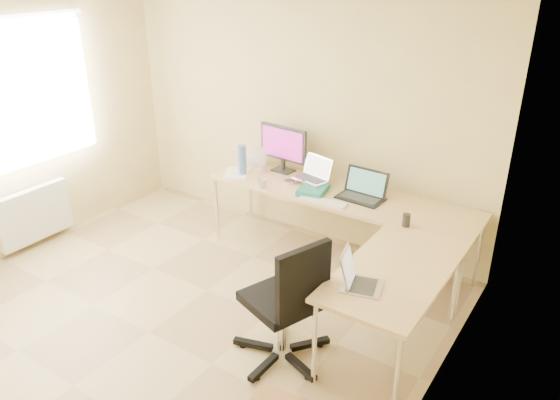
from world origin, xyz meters
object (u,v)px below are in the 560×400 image
Objects in this scene: laptop_black at (361,186)px; water_bottle at (242,160)px; keyboard at (323,202)px; desk_return at (390,313)px; desk_fan at (262,160)px; laptop_return at (363,274)px; monitor at (283,149)px; office_chair at (282,300)px; laptop_center at (312,169)px; mug at (261,183)px; desk_main at (338,228)px.

water_bottle is at bearing -171.97° from laptop_black.
desk_return is at bearing -41.29° from keyboard.
desk_fan is 2.27m from laptop_return.
monitor is at bearing 142.53° from keyboard.
desk_return is 1.23× the size of office_chair.
desk_fan is at bearing -136.74° from monitor.
office_chair is (1.38, -1.35, -0.39)m from water_bottle.
keyboard reaches higher than desk_return.
desk_fan reaches higher than laptop_return.
laptop_center is 0.51m from mug.
desk_main is 0.86m from mug.
desk_main is 0.62m from laptop_center.
water_bottle is at bearing 166.42° from keyboard.
laptop_center is at bearing 13.08° from desk_fan.
desk_fan is (-0.91, 0.33, 0.12)m from keyboard.
laptop_center reaches higher than desk_main.
laptop_center is 0.61m from desk_fan.
desk_fan reaches higher than desk_main.
desk_return is 0.58m from laptop_return.
laptop_black is 1.46m from laptop_return.
desk_return is at bearing -45.73° from desk_main.
desk_main is at bearing 6.54° from water_bottle.
desk_main is at bearing 23.17° from mug.
office_chair is (1.08, -1.66, -0.47)m from monitor.
mug reaches higher than desk_main.
mug is at bearing -25.90° from water_bottle.
desk_return is 2.92× the size of keyboard.
monitor is 0.54× the size of office_chair.
laptop_black is 0.40× the size of office_chair.
laptop_center reaches higher than desk_return.
mug is 0.42m from water_bottle.
laptop_center is 0.75m from water_bottle.
monitor is 1.63× the size of laptop_center.
desk_fan is at bearing 54.30° from water_bottle.
desk_fan is (-1.16, 0.06, -0.01)m from laptop_black.
desk_fan is (-0.17, -0.14, -0.12)m from monitor.
desk_main is at bearing 12.25° from desk_fan.
desk_fan is at bearing 179.83° from laptop_black.
desk_main is 1.65m from laptop_return.
monitor reaches higher than keyboard.
water_bottle is (-0.30, -0.31, -0.09)m from monitor.
desk_return is at bearing -23.50° from laptop_center.
laptop_center is 3.74× the size of mug.
water_bottle is at bearing 43.13° from laptop_return.
monitor is 1.27× the size of keyboard.
desk_return is 4.19× the size of water_bottle.
laptop_return is 0.30× the size of office_chair.
laptop_center is 0.78× the size of keyboard.
monitor reaches higher than laptop_return.
laptop_black is at bearing 41.62° from keyboard.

